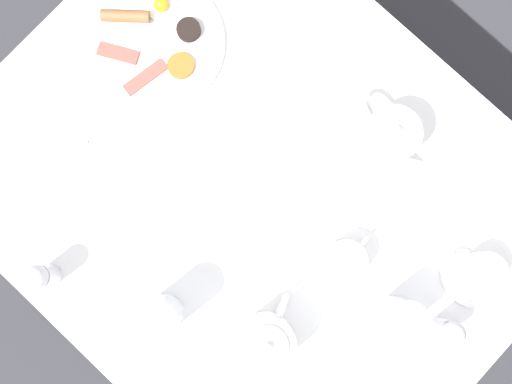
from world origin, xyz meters
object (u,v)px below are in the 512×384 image
teapot_far (388,136)px  wine_glass_spare (401,318)px  pepper_grinder (41,276)px  teacup_with_saucer_left (480,272)px  fork_by_plate (198,222)px  breakfast_plate (154,41)px  knife_by_plate (37,157)px  water_glass_tall (160,316)px  teacup_with_saucer_right (344,260)px  salt_grinder (448,332)px  teapot_near (267,342)px

teapot_far → wine_glass_spare: (-0.26, -0.26, 0.01)m
wine_glass_spare → pepper_grinder: size_ratio=1.22×
teacup_with_saucer_left → fork_by_plate: size_ratio=0.88×
breakfast_plate → knife_by_plate: breakfast_plate is taller
pepper_grinder → water_glass_tall: bearing=-64.5°
breakfast_plate → wine_glass_spare: size_ratio=2.20×
breakfast_plate → teacup_with_saucer_right: teacup_with_saucer_right is taller
teapot_far → wine_glass_spare: wine_glass_spare is taller
water_glass_tall → wine_glass_spare: 0.47m
teacup_with_saucer_left → pepper_grinder: (-0.61, 0.64, 0.03)m
teapot_far → knife_by_plate: size_ratio=1.00×
wine_glass_spare → fork_by_plate: 0.45m
teacup_with_saucer_left → pepper_grinder: 0.88m
teacup_with_saucer_left → fork_by_plate: 0.59m
pepper_grinder → fork_by_plate: size_ratio=0.67×
teacup_with_saucer_left → wine_glass_spare: (-0.18, 0.07, 0.04)m
breakfast_plate → knife_by_plate: bearing=178.8°
wine_glass_spare → pepper_grinder: bearing=126.6°
fork_by_plate → knife_by_plate: size_ratio=0.86×
teapot_far → salt_grinder: size_ratio=1.75×
teapot_near → water_glass_tall: size_ratio=1.31×
teacup_with_saucer_left → water_glass_tall: 0.65m
salt_grinder → teacup_with_saucer_right: bearing=97.9°
breakfast_plate → pepper_grinder: size_ratio=2.68×
water_glass_tall → wine_glass_spare: size_ratio=1.09×
breakfast_plate → teapot_far: (0.17, -0.50, 0.05)m
teapot_far → water_glass_tall: size_ratio=1.32×
teacup_with_saucer_left → teacup_with_saucer_right: size_ratio=1.00×
pepper_grinder → knife_by_plate: bearing=51.6°
wine_glass_spare → water_glass_tall: bearing=132.6°
teacup_with_saucer_left → knife_by_plate: (-0.45, 0.84, -0.03)m
teacup_with_saucer_right → wine_glass_spare: (-0.01, -0.15, 0.04)m
pepper_grinder → knife_by_plate: 0.26m
water_glass_tall → fork_by_plate: size_ratio=0.88×
breakfast_plate → teapot_near: size_ratio=1.55×
teacup_with_saucer_left → salt_grinder: size_ratio=1.32×
breakfast_plate → teacup_with_saucer_left: 0.83m
breakfast_plate → wine_glass_spare: bearing=-96.1°
teapot_near → fork_by_plate: 0.28m
teacup_with_saucer_right → knife_by_plate: size_ratio=0.75×
pepper_grinder → teacup_with_saucer_right: bearing=-44.0°
teacup_with_saucer_left → wine_glass_spare: size_ratio=1.08×
teapot_far → pepper_grinder: 0.75m
water_glass_tall → salt_grinder: bearing=-50.2°
wine_glass_spare → knife_by_plate: (-0.27, 0.77, -0.07)m
wine_glass_spare → pepper_grinder: (-0.42, 0.57, -0.01)m
salt_grinder → pepper_grinder: bearing=125.4°
teacup_with_saucer_left → fork_by_plate: bearing=122.8°
teapot_near → teapot_far: 0.48m
breakfast_plate → teapot_far: teapot_far is taller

